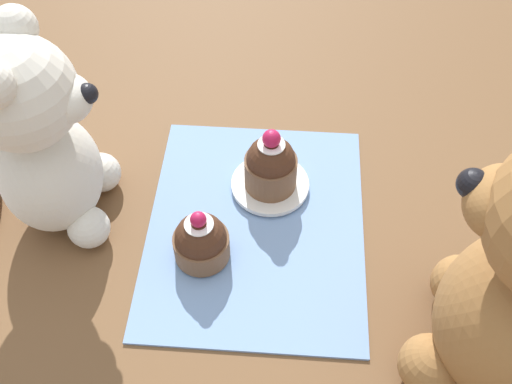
{
  "coord_description": "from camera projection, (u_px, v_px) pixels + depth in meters",
  "views": [
    {
      "loc": [
        -0.35,
        -0.02,
        0.49
      ],
      "look_at": [
        0.0,
        0.0,
        0.06
      ],
      "focal_mm": 42.0,
      "sensor_mm": 36.0,
      "label": 1
    }
  ],
  "objects": [
    {
      "name": "saucer_plate",
      "position": [
        270.0,
        184.0,
        0.63
      ],
      "size": [
        0.08,
        0.08,
        0.01
      ],
      "primitive_type": "cylinder",
      "color": "white",
      "rests_on": "knitted_placemat"
    },
    {
      "name": "teddy_bear_cream",
      "position": [
        41.0,
        140.0,
        0.53
      ],
      "size": [
        0.11,
        0.12,
        0.22
      ],
      "rotation": [
        0.0,
        0.0,
        0.06
      ],
      "color": "silver",
      "rests_on": "ground_plane"
    },
    {
      "name": "cupcake_near_tan_bear",
      "position": [
        271.0,
        165.0,
        0.6
      ],
      "size": [
        0.05,
        0.05,
        0.08
      ],
      "color": "brown",
      "rests_on": "saucer_plate"
    },
    {
      "name": "knitted_placemat",
      "position": [
        256.0,
        225.0,
        0.6
      ],
      "size": [
        0.27,
        0.22,
        0.01
      ],
      "primitive_type": "cube",
      "color": "#7A9ED1",
      "rests_on": "ground_plane"
    },
    {
      "name": "ground_plane",
      "position": [
        256.0,
        226.0,
        0.61
      ],
      "size": [
        4.0,
        4.0,
        0.0
      ],
      "primitive_type": "plane",
      "color": "brown"
    },
    {
      "name": "cupcake_near_cream_bear",
      "position": [
        201.0,
        241.0,
        0.56
      ],
      "size": [
        0.05,
        0.05,
        0.06
      ],
      "color": "brown",
      "rests_on": "knitted_placemat"
    }
  ]
}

